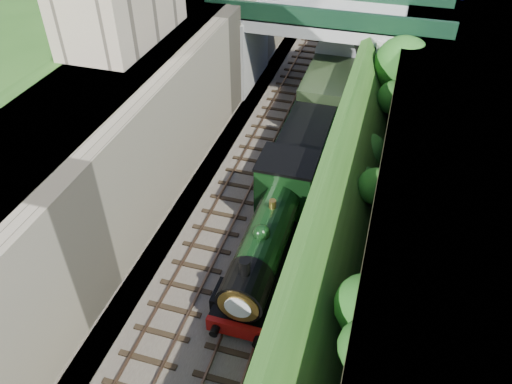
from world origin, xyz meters
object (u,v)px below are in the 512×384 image
road_bridge (335,42)px  tender (304,151)px  locomotive (271,232)px  tree (405,67)px

road_bridge → tender: road_bridge is taller
road_bridge → locomotive: bearing=-89.2°
road_bridge → tree: (4.97, -4.01, 0.57)m
tree → locomotive: tree is taller
road_bridge → tender: 10.70m
road_bridge → tender: (0.26, -10.41, -2.46)m
locomotive → tree: bearing=71.1°
tree → locomotive: bearing=-108.9°
tree → locomotive: size_ratio=0.65×
road_bridge → locomotive: 17.91m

